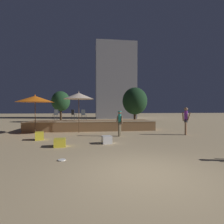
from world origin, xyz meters
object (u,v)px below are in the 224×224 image
patio_umbrella_1 (79,96)px  bistro_chair_2 (84,114)px  cube_seat_1 (107,140)px  bistro_chair_1 (73,114)px  frisbee_disc (62,160)px  background_tree_1 (61,101)px  cube_seat_0 (60,143)px  person_1 (186,119)px  background_tree_0 (135,101)px  cube_seat_2 (39,136)px  patio_umbrella_0 (35,99)px  bistro_chair_0 (56,114)px  person_2 (120,122)px

patio_umbrella_1 → bistro_chair_2: size_ratio=3.39×
cube_seat_1 → bistro_chair_1: bearing=109.1°
frisbee_disc → background_tree_1: size_ratio=0.06×
cube_seat_0 → person_1: bearing=19.1°
cube_seat_0 → background_tree_0: background_tree_0 is taller
cube_seat_2 → bistro_chair_1: 5.54m
background_tree_0 → patio_umbrella_0: bearing=-142.0°
bistro_chair_1 → frisbee_disc: bearing=136.3°
background_tree_0 → background_tree_1: bearing=157.7°
bistro_chair_0 → patio_umbrella_1: bearing=98.9°
cube_seat_0 → bistro_chair_2: bistro_chair_2 is taller
person_1 → cube_seat_1: bearing=148.0°
cube_seat_2 → frisbee_disc: 4.64m
background_tree_1 → patio_umbrella_1: bearing=-73.9°
bistro_chair_0 → bistro_chair_1: bearing=153.3°
person_1 → cube_seat_0: bearing=145.0°
patio_umbrella_1 → cube_seat_0: size_ratio=5.12×
bistro_chair_0 → bistro_chair_1: size_ratio=1.00×
person_1 → person_2: person_1 is taller
bistro_chair_1 → background_tree_1: background_tree_1 is taller
person_2 → bistro_chair_1: size_ratio=1.83×
patio_umbrella_0 → bistro_chair_0: bearing=69.3°
bistro_chair_1 → background_tree_1: size_ratio=0.22×
cube_seat_1 → bistro_chair_0: (-3.81, 6.54, 1.16)m
background_tree_0 → bistro_chair_0: bearing=-150.4°
patio_umbrella_0 → bistro_chair_1: size_ratio=3.10×
frisbee_disc → background_tree_0: bearing=66.1°
cube_seat_2 → background_tree_1: size_ratio=0.14×
patio_umbrella_0 → bistro_chair_2: 3.97m
patio_umbrella_0 → background_tree_1: (-0.02, 10.86, 0.27)m
background_tree_1 → cube_seat_1: bearing=-72.3°
cube_seat_1 → bistro_chair_0: bearing=120.2°
bistro_chair_0 → frisbee_disc: 9.58m
cube_seat_0 → cube_seat_2: cube_seat_2 is taller
background_tree_1 → bistro_chair_2: bearing=-69.6°
patio_umbrella_0 → cube_seat_1: bearing=-40.5°
background_tree_1 → patio_umbrella_0: bearing=-89.9°
patio_umbrella_1 → bistro_chair_0: patio_umbrella_1 is taller
cube_seat_2 → person_2: (4.79, 0.77, 0.68)m
cube_seat_1 → person_2: (1.05, 2.26, 0.72)m
patio_umbrella_0 → bistro_chair_1: 3.77m
bistro_chair_1 → person_2: bearing=170.3°
person_1 → frisbee_disc: 9.07m
bistro_chair_2 → background_tree_1: background_tree_1 is taller
patio_umbrella_0 → bistro_chair_0: patio_umbrella_0 is taller
patio_umbrella_0 → background_tree_1: size_ratio=0.68×
cube_seat_0 → frisbee_disc: 2.33m
person_2 → bistro_chair_2: size_ratio=1.83×
frisbee_disc → cube_seat_1: bearing=56.2°
cube_seat_0 → frisbee_disc: bearing=-78.8°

